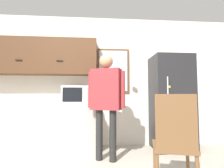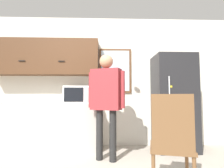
{
  "view_description": "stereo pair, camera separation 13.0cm",
  "coord_description": "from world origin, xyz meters",
  "px_view_note": "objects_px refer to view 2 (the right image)",
  "views": [
    {
      "loc": [
        -0.04,
        -1.71,
        1.02
      ],
      "look_at": [
        0.19,
        1.07,
        1.21
      ],
      "focal_mm": 28.0,
      "sensor_mm": 36.0,
      "label": 1
    },
    {
      "loc": [
        0.09,
        -1.72,
        1.02
      ],
      "look_at": [
        0.19,
        1.07,
        1.21
      ],
      "focal_mm": 28.0,
      "sensor_mm": 36.0,
      "label": 2
    }
  ],
  "objects_px": {
    "microwave": "(78,95)",
    "refrigerator": "(174,102)",
    "person": "(106,94)",
    "chair": "(172,139)"
  },
  "relations": [
    {
      "from": "person",
      "to": "refrigerator",
      "type": "bearing_deg",
      "value": 43.42
    },
    {
      "from": "person",
      "to": "refrigerator",
      "type": "relative_size",
      "value": 0.94
    },
    {
      "from": "person",
      "to": "refrigerator",
      "type": "xyz_separation_m",
      "value": [
        1.31,
        0.51,
        -0.14
      ]
    },
    {
      "from": "refrigerator",
      "to": "chair",
      "type": "bearing_deg",
      "value": -112.48
    },
    {
      "from": "microwave",
      "to": "refrigerator",
      "type": "xyz_separation_m",
      "value": [
        1.85,
        -0.0,
        -0.14
      ]
    },
    {
      "from": "chair",
      "to": "person",
      "type": "bearing_deg",
      "value": -38.9
    },
    {
      "from": "microwave",
      "to": "refrigerator",
      "type": "relative_size",
      "value": 0.27
    },
    {
      "from": "microwave",
      "to": "refrigerator",
      "type": "bearing_deg",
      "value": -0.02
    },
    {
      "from": "person",
      "to": "refrigerator",
      "type": "height_order",
      "value": "refrigerator"
    },
    {
      "from": "microwave",
      "to": "person",
      "type": "bearing_deg",
      "value": -43.29
    }
  ]
}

